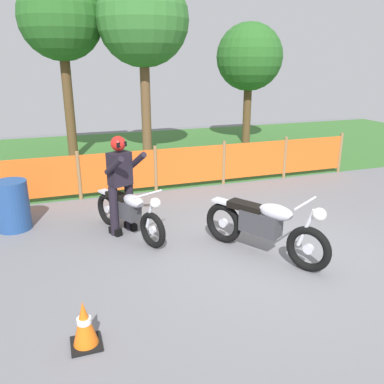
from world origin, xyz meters
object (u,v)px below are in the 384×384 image
Objects in this scene: motorcycle_trailing at (129,212)px; motorcycle_lead at (264,226)px; traffic_cone at (84,324)px; spare_drum at (12,206)px; rider_trailing at (121,182)px.

motorcycle_lead is at bearing 26.99° from motorcycle_trailing.
motorcycle_lead is at bearing 23.73° from traffic_cone.
motorcycle_trailing is (-1.79, 1.41, -0.06)m from motorcycle_lead.
motorcycle_trailing is at bearing -26.68° from spare_drum.
motorcycle_lead is 3.02m from traffic_cone.
spare_drum is at bearing 104.38° from traffic_cone.
traffic_cone is at bearing -42.53° from rider_trailing.
motorcycle_lead is 2.28m from motorcycle_trailing.
motorcycle_trailing is 1.03× the size of rider_trailing.
traffic_cone is (-0.89, -2.78, -0.66)m from rider_trailing.
motorcycle_lead is at bearing 25.10° from rider_trailing.
traffic_cone is at bearing -75.62° from spare_drum.
spare_drum is at bearing -153.39° from motorcycle_lead.
traffic_cone is at bearing -45.07° from motorcycle_trailing.
motorcycle_lead is 2.48m from rider_trailing.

